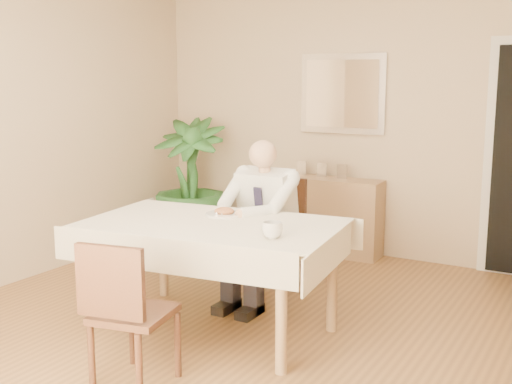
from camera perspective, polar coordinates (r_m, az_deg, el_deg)
The scene contains 16 objects.
room at distance 3.97m, azimuth -2.53°, elevation 4.19°, with size 5.00×5.02×2.60m.
mirror at distance 6.27m, azimuth 7.68°, elevation 8.65°, with size 0.86×0.04×0.76m.
dining_table at distance 4.34m, azimuth -3.87°, elevation -3.78°, with size 1.83×1.22×0.75m.
chair_far at distance 5.11m, azimuth 1.68°, elevation -3.27°, with size 0.45×0.45×0.93m.
chair_near at distance 3.65m, azimuth -11.61°, elevation -9.98°, with size 0.47×0.47×0.84m.
seated_man at distance 4.82m, azimuth 0.05°, elevation -2.04°, with size 0.48×0.72×1.24m.
plate at distance 4.52m, azimuth -2.84°, elevation -1.99°, with size 0.26×0.26×0.02m, color white.
food at distance 4.52m, azimuth -2.84°, elevation -1.71°, with size 0.14×0.14×0.06m, color brown.
knife at distance 4.45m, azimuth -2.83°, elevation -1.97°, with size 0.01×0.01×0.13m, color silver.
fork at distance 4.49m, azimuth -3.69°, elevation -1.86°, with size 0.01×0.01×0.13m, color silver.
coffee_mug at distance 3.88m, azimuth 1.46°, elevation -3.40°, with size 0.13×0.13×0.10m, color white.
sideboard at distance 6.28m, azimuth 6.90°, elevation -2.17°, with size 0.93×0.32×0.74m, color #98724C.
photo_frame_left at distance 6.41m, azimuth 4.08°, elevation 2.16°, with size 0.10×0.02×0.14m, color silver.
photo_frame_center at distance 6.30m, azimuth 5.89°, elevation 1.98°, with size 0.10×0.02×0.14m, color silver.
photo_frame_right at distance 6.21m, azimuth 7.66°, elevation 1.82°, with size 0.10×0.02×0.14m, color silver.
potted_palm at distance 6.62m, azimuth -5.90°, elevation 0.94°, with size 0.73×0.73×1.30m, color #204F1F.
Camera 1 is at (2.12, -3.33, 1.72)m, focal length 45.00 mm.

